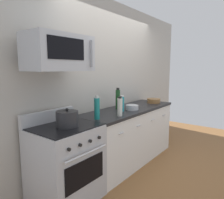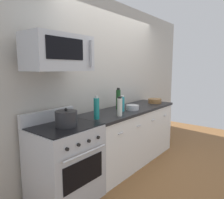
% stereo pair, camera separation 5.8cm
% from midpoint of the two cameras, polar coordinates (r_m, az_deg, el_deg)
% --- Properties ---
extents(ground_plane, '(6.12, 6.12, 0.00)m').
position_cam_midpoint_polar(ground_plane, '(3.81, 4.08, -16.09)').
color(ground_plane, brown).
extents(back_wall, '(5.10, 0.10, 2.70)m').
position_cam_midpoint_polar(back_wall, '(3.71, -1.02, 4.90)').
color(back_wall, '#B7B2A8').
rests_on(back_wall, ground_plane).
extents(counter_unit, '(2.01, 0.66, 0.92)m').
position_cam_midpoint_polar(counter_unit, '(3.64, 4.17, -9.49)').
color(counter_unit, white).
rests_on(counter_unit, ground_plane).
extents(range_oven, '(0.76, 0.69, 1.07)m').
position_cam_midpoint_polar(range_oven, '(2.67, -13.07, -16.36)').
color(range_oven, '#B7BABF').
rests_on(range_oven, ground_plane).
extents(microwave, '(0.74, 0.44, 0.40)m').
position_cam_midpoint_polar(microwave, '(2.47, -14.76, 12.10)').
color(microwave, '#B7BABF').
extents(bottle_sparkling_teal, '(0.07, 0.07, 0.31)m').
position_cam_midpoint_polar(bottle_sparkling_teal, '(2.75, -4.70, -2.36)').
color(bottle_sparkling_teal, '#197F7A').
rests_on(bottle_sparkling_teal, countertop_slab).
extents(bottle_vinegar_white, '(0.07, 0.07, 0.27)m').
position_cam_midpoint_polar(bottle_vinegar_white, '(2.93, 1.58, -1.98)').
color(bottle_vinegar_white, silver).
rests_on(bottle_vinegar_white, countertop_slab).
extents(bottle_wine_green, '(0.07, 0.07, 0.35)m').
position_cam_midpoint_polar(bottle_wine_green, '(3.41, 1.10, 0.11)').
color(bottle_wine_green, '#19471E').
rests_on(bottle_wine_green, countertop_slab).
extents(bottle_dish_soap, '(0.06, 0.06, 0.25)m').
position_cam_midpoint_polar(bottle_dish_soap, '(3.24, 2.26, -1.18)').
color(bottle_dish_soap, teal).
rests_on(bottle_dish_soap, countertop_slab).
extents(bowl_wooden_salad, '(0.25, 0.25, 0.08)m').
position_cam_midpoint_polar(bowl_wooden_salad, '(4.12, 10.81, -0.29)').
color(bowl_wooden_salad, brown).
rests_on(bowl_wooden_salad, countertop_slab).
extents(bowl_steel_prep, '(0.20, 0.20, 0.08)m').
position_cam_midpoint_polar(bowl_steel_prep, '(3.39, 4.98, -2.10)').
color(bowl_steel_prep, '#B2B5BA').
rests_on(bowl_steel_prep, countertop_slab).
extents(stockpot, '(0.25, 0.25, 0.22)m').
position_cam_midpoint_polar(stockpot, '(2.46, -12.70, -5.13)').
color(stockpot, '#262628').
rests_on(stockpot, range_oven).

